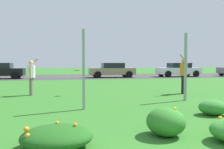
{
  "coord_description": "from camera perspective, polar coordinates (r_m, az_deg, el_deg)",
  "views": [
    {
      "loc": [
        -1.82,
        -1.57,
        1.42
      ],
      "look_at": [
        0.18,
        8.28,
        0.95
      ],
      "focal_mm": 39.04,
      "sensor_mm": 36.0,
      "label": 1
    }
  ],
  "objects": [
    {
      "name": "frisbee_red",
      "position": [
        10.96,
        -8.28,
        0.98
      ],
      "size": [
        0.25,
        0.24,
        0.05
      ],
      "color": "red"
    },
    {
      "name": "highway_center_stripe",
      "position": [
        26.04,
        -7.44,
        -0.47
      ],
      "size": [
        120.0,
        0.16,
        0.0
      ],
      "primitive_type": "cube",
      "color": "yellow",
      "rests_on": "ground"
    },
    {
      "name": "daylily_clump_front_center",
      "position": [
        4.96,
        12.48,
        -10.71
      ],
      "size": [
        0.75,
        0.82,
        0.57
      ],
      "color": "#2D7526",
      "rests_on": "ground"
    },
    {
      "name": "daylily_clump_front_left",
      "position": [
        7.28,
        22.58,
        -7.12
      ],
      "size": [
        0.79,
        0.7,
        0.42
      ],
      "color": "#337F2D",
      "rests_on": "ground"
    },
    {
      "name": "highway_strip",
      "position": [
        26.05,
        -7.44,
        -0.48
      ],
      "size": [
        120.0,
        9.5,
        0.01
      ],
      "primitive_type": "cube",
      "color": "#38383A",
      "rests_on": "ground"
    },
    {
      "name": "sign_post_by_roadside",
      "position": [
        9.65,
        16.82,
        1.73
      ],
      "size": [
        0.07,
        0.1,
        2.57
      ],
      "color": "#93969B",
      "rests_on": "ground"
    },
    {
      "name": "ground_plane",
      "position": [
        13.95,
        -3.92,
        -3.19
      ],
      "size": [
        120.0,
        120.0,
        0.0
      ],
      "primitive_type": "plane",
      "color": "#2D6B23"
    },
    {
      "name": "sign_post_near_path",
      "position": [
        7.46,
        -6.69,
        1.16
      ],
      "size": [
        0.07,
        0.1,
        2.45
      ],
      "color": "#93969B",
      "rests_on": "ground"
    },
    {
      "name": "person_thrower_white_shirt",
      "position": [
        11.34,
        -18.38,
        -0.0
      ],
      "size": [
        0.5,
        0.51,
        1.67
      ],
      "color": "silver",
      "rests_on": "ground"
    },
    {
      "name": "car_tan_center_right",
      "position": [
        24.3,
        0.02,
        1.05
      ],
      "size": [
        4.5,
        2.0,
        1.45
      ],
      "color": "#937F60",
      "rests_on": "ground"
    },
    {
      "name": "car_white_center_left",
      "position": [
        26.67,
        15.28,
        1.1
      ],
      "size": [
        4.5,
        2.0,
        1.45
      ],
      "color": "silver",
      "rests_on": "ground"
    },
    {
      "name": "person_catcher_orange_shirt",
      "position": [
        11.8,
        16.41,
        0.48
      ],
      "size": [
        0.48,
        0.51,
        1.87
      ],
      "color": "orange",
      "rests_on": "ground"
    },
    {
      "name": "daylily_clump_mid_left",
      "position": [
        4.31,
        -12.8,
        -14.04
      ],
      "size": [
        1.21,
        1.08,
        0.41
      ],
      "color": "#1E5619",
      "rests_on": "ground"
    }
  ]
}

